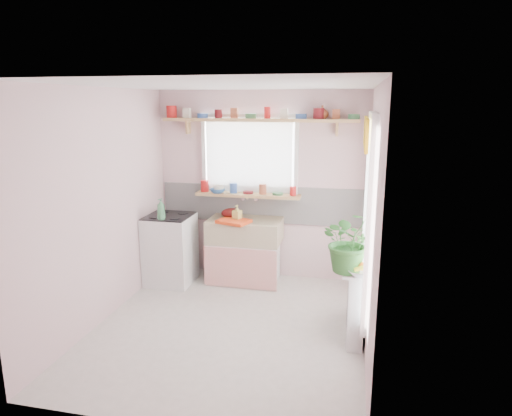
# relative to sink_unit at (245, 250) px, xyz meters

# --- Properties ---
(room) EXTENTS (3.20, 3.20, 3.20)m
(room) POSITION_rel_sink_unit_xyz_m (0.81, -0.43, 0.94)
(room) COLOR silver
(room) RESTS_ON ground
(sink_unit) EXTENTS (0.95, 0.65, 1.11)m
(sink_unit) POSITION_rel_sink_unit_xyz_m (0.00, 0.00, 0.00)
(sink_unit) COLOR white
(sink_unit) RESTS_ON ground
(cooker) EXTENTS (0.58, 0.58, 0.93)m
(cooker) POSITION_rel_sink_unit_xyz_m (-0.95, -0.24, 0.03)
(cooker) COLOR white
(cooker) RESTS_ON ground
(radiator_ledge) EXTENTS (0.22, 0.95, 0.78)m
(radiator_ledge) POSITION_rel_sink_unit_xyz_m (1.45, -1.09, -0.03)
(radiator_ledge) COLOR white
(radiator_ledge) RESTS_ON ground
(windowsill) EXTENTS (1.40, 0.22, 0.04)m
(windowsill) POSITION_rel_sink_unit_xyz_m (-0.00, 0.19, 0.71)
(windowsill) COLOR tan
(windowsill) RESTS_ON room
(pine_shelf) EXTENTS (2.52, 0.24, 0.04)m
(pine_shelf) POSITION_rel_sink_unit_xyz_m (0.15, 0.18, 1.69)
(pine_shelf) COLOR tan
(pine_shelf) RESTS_ON room
(shelf_crockery) EXTENTS (2.47, 0.11, 0.12)m
(shelf_crockery) POSITION_rel_sink_unit_xyz_m (0.11, 0.18, 1.76)
(shelf_crockery) COLOR red
(shelf_crockery) RESTS_ON pine_shelf
(sill_crockery) EXTENTS (1.35, 0.11, 0.12)m
(sill_crockery) POSITION_rel_sink_unit_xyz_m (-0.02, 0.19, 0.78)
(sill_crockery) COLOR red
(sill_crockery) RESTS_ON windowsill
(dish_tray) EXTENTS (0.45, 0.39, 0.04)m
(dish_tray) POSITION_rel_sink_unit_xyz_m (-0.10, -0.19, 0.44)
(dish_tray) COLOR #F74516
(dish_tray) RESTS_ON sink_unit
(colander) EXTENTS (0.35, 0.35, 0.12)m
(colander) POSITION_rel_sink_unit_xyz_m (-0.20, 0.07, 0.48)
(colander) COLOR #500D0D
(colander) RESTS_ON sink_unit
(jade_plant) EXTENTS (0.67, 0.62, 0.61)m
(jade_plant) POSITION_rel_sink_unit_xyz_m (1.36, -1.41, 0.65)
(jade_plant) COLOR #2D6829
(jade_plant) RESTS_ON radiator_ledge
(fruit_bowl) EXTENTS (0.31, 0.31, 0.07)m
(fruit_bowl) POSITION_rel_sink_unit_xyz_m (1.48, -1.49, 0.38)
(fruit_bowl) COLOR silver
(fruit_bowl) RESTS_ON radiator_ledge
(herb_pot) EXTENTS (0.14, 0.11, 0.24)m
(herb_pot) POSITION_rel_sink_unit_xyz_m (1.48, -0.92, 0.46)
(herb_pot) COLOR #336127
(herb_pot) RESTS_ON radiator_ledge
(soap_bottle_sink) EXTENTS (0.12, 0.12, 0.21)m
(soap_bottle_sink) POSITION_rel_sink_unit_xyz_m (-0.07, -0.11, 0.52)
(soap_bottle_sink) COLOR #CBC05A
(soap_bottle_sink) RESTS_ON sink_unit
(sill_cup) EXTENTS (0.15, 0.15, 0.11)m
(sill_cup) POSITION_rel_sink_unit_xyz_m (-0.38, 0.13, 0.78)
(sill_cup) COLOR beige
(sill_cup) RESTS_ON windowsill
(sill_bowl) EXTENTS (0.23, 0.23, 0.06)m
(sill_bowl) POSITION_rel_sink_unit_xyz_m (-0.40, 0.13, 0.76)
(sill_bowl) COLOR #3368A7
(sill_bowl) RESTS_ON windowsill
(shelf_vase) EXTENTS (0.20, 0.20, 0.16)m
(shelf_vase) POSITION_rel_sink_unit_xyz_m (0.94, 0.24, 1.79)
(shelf_vase) COLOR #A65733
(shelf_vase) RESTS_ON pine_shelf
(cooker_bottle) EXTENTS (0.12, 0.12, 0.26)m
(cooker_bottle) POSITION_rel_sink_unit_xyz_m (-0.95, -0.46, 0.62)
(cooker_bottle) COLOR #468D5D
(cooker_bottle) RESTS_ON cooker
(fruit) EXTENTS (0.20, 0.14, 0.10)m
(fruit) POSITION_rel_sink_unit_xyz_m (1.49, -1.49, 0.43)
(fruit) COLOR orange
(fruit) RESTS_ON fruit_bowl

